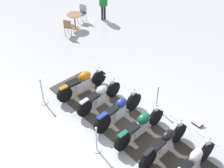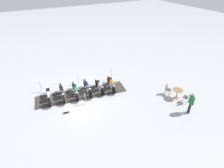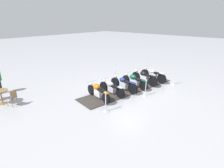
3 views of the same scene
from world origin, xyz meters
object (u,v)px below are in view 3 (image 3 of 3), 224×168
Objects in this scene: stanchion_left_mid at (146,90)px; cafe_table at (1,94)px; cafe_chair_near_table at (12,97)px; motorcycle_black at (144,77)px; motorcycle_forest at (134,81)px; motorcycle_navy at (123,84)px; info_placard at (125,77)px; motorcycle_copper at (98,91)px; stanchion_right_mid at (115,79)px; stanchion_left_rear at (106,105)px; motorcycle_cream at (153,75)px; motorcycle_chrome at (111,88)px; stanchion_left_front at (174,80)px.

cafe_table is at bearing -40.91° from stanchion_left_mid.
stanchion_left_mid is at bearing -150.37° from cafe_chair_near_table.
motorcycle_black is 0.99× the size of motorcycle_forest.
motorcycle_black reaches higher than stanchion_left_mid.
motorcycle_navy is 6.46m from cafe_chair_near_table.
cafe_table reaches higher than info_placard.
motorcycle_copper is 2.79× the size of cafe_table.
cafe_table is (6.67, -2.59, 0.28)m from stanchion_right_mid.
motorcycle_black is 2.03m from motorcycle_navy.
stanchion_left_rear is (3.78, 0.92, -0.13)m from motorcycle_forest.
stanchion_left_mid is at bearing 139.09° from cafe_table.
motorcycle_cream reaches higher than motorcycle_forest.
cafe_table is (7.97, -4.20, 0.07)m from motorcycle_black.
motorcycle_navy is 1.02m from motorcycle_chrome.
motorcycle_chrome is at bearing 142.88° from cafe_table.
motorcycle_copper is 5.82m from stanchion_left_front.
motorcycle_cream is at bearing -93.15° from motorcycle_navy.
stanchion_right_mid is 1.01× the size of stanchion_left_mid.
motorcycle_copper is at bearing -155.34° from info_placard.
motorcycle_chrome reaches higher than motorcycle_copper.
motorcycle_forest is at bearing 101.55° from stanchion_right_mid.
motorcycle_navy is at bearing 89.70° from motorcycle_forest.
cafe_table is (8.21, -2.35, 0.53)m from info_placard.
cafe_chair_near_table is at bearing 71.14° from motorcycle_forest.
info_placard is 0.46× the size of cafe_chair_near_table.
motorcycle_chrome is 5.52m from cafe_chair_near_table.
motorcycle_cream is at bearing -174.01° from stanchion_left_rear.
motorcycle_forest is 2.97m from stanchion_left_front.
stanchion_left_front is at bearing -115.12° from motorcycle_navy.
motorcycle_forest is at bearing 87.52° from motorcycle_black.
stanchion_left_rear is 1.23× the size of cafe_chair_near_table.
motorcycle_cream is 3.05m from motorcycle_navy.
motorcycle_forest is at bearing -138.53° from cafe_chair_near_table.
motorcycle_black is at bearing -144.75° from stanchion_left_mid.
stanchion_left_rear is at bearing -167.84° from cafe_chair_near_table.
info_placard is at bearing -171.35° from stanchion_right_mid.
motorcycle_black is at bearing -51.29° from stanchion_left_front.
motorcycle_cream is 1.00× the size of motorcycle_forest.
cafe_table is at bearing 59.16° from motorcycle_copper.
cafe_chair_near_table is (5.65, -3.15, 0.04)m from motorcycle_navy.
motorcycle_black reaches higher than stanchion_right_mid.
stanchion_left_rear reaches higher than stanchion_left_mid.
motorcycle_forest reaches higher than motorcycle_chrome.
motorcycle_cream is 2.18m from info_placard.
motorcycle_chrome is (1.00, -0.15, -0.01)m from motorcycle_navy.
motorcycle_chrome is at bearing 89.18° from motorcycle_forest.
stanchion_left_rear is (4.78, 0.76, -0.16)m from motorcycle_black.
stanchion_left_mid is (-0.29, 1.51, -0.11)m from motorcycle_navy.
motorcycle_navy is 2.05× the size of stanchion_left_rear.
cafe_table is (3.95, -3.59, 0.08)m from motorcycle_copper.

